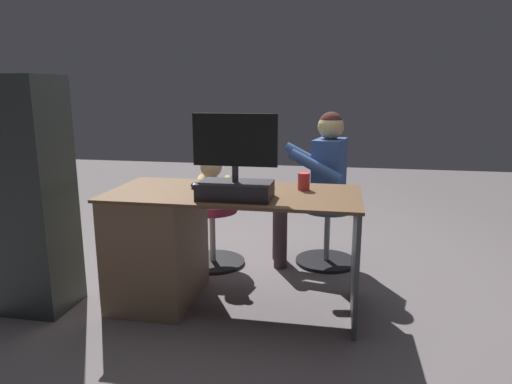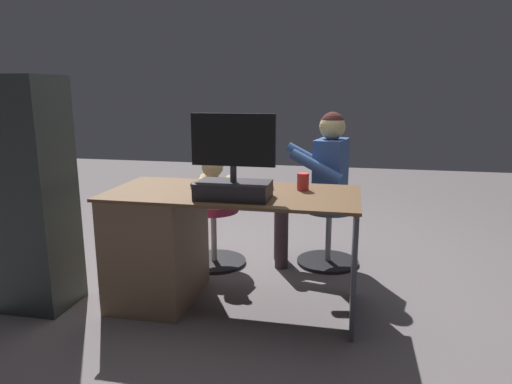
% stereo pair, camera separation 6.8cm
% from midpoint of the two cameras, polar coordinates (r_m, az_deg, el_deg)
% --- Properties ---
extents(ground_plane, '(10.00, 10.00, 0.00)m').
position_cam_midpoint_polar(ground_plane, '(3.33, -1.71, -10.82)').
color(ground_plane, '#60595B').
extents(desk, '(1.49, 0.69, 0.73)m').
position_cam_midpoint_polar(desk, '(2.96, -11.10, -6.19)').
color(desk, brown).
rests_on(desk, ground_plane).
extents(monitor, '(0.47, 0.24, 0.47)m').
position_cam_midpoint_polar(monitor, '(2.56, -3.34, 1.97)').
color(monitor, '#242226').
rests_on(monitor, desk).
extents(keyboard, '(0.42, 0.14, 0.02)m').
position_cam_midpoint_polar(keyboard, '(2.80, -2.89, 0.45)').
color(keyboard, black).
rests_on(keyboard, desk).
extents(computer_mouse, '(0.06, 0.10, 0.04)m').
position_cam_midpoint_polar(computer_mouse, '(2.88, -8.12, 0.86)').
color(computer_mouse, black).
rests_on(computer_mouse, desk).
extents(cup, '(0.07, 0.07, 0.10)m').
position_cam_midpoint_polar(cup, '(2.80, 5.23, 1.31)').
color(cup, red).
rests_on(cup, desk).
extents(tv_remote, '(0.09, 0.16, 0.02)m').
position_cam_midpoint_polar(tv_remote, '(2.75, -6.84, 0.15)').
color(tv_remote, black).
rests_on(tv_remote, desk).
extents(notebook_binder, '(0.29, 0.35, 0.02)m').
position_cam_midpoint_polar(notebook_binder, '(2.64, -2.86, -0.22)').
color(notebook_binder, beige).
rests_on(notebook_binder, desk).
extents(office_chair_teddy, '(0.49, 0.49, 0.48)m').
position_cam_midpoint_polar(office_chair_teddy, '(3.55, -5.94, -4.73)').
color(office_chair_teddy, black).
rests_on(office_chair_teddy, ground_plane).
extents(teddy_bear, '(0.27, 0.27, 0.38)m').
position_cam_midpoint_polar(teddy_bear, '(3.47, -6.02, 1.22)').
color(teddy_bear, tan).
rests_on(teddy_bear, office_chair_teddy).
extents(visitor_chair, '(0.47, 0.47, 0.48)m').
position_cam_midpoint_polar(visitor_chair, '(3.59, 8.25, -4.62)').
color(visitor_chair, black).
rests_on(visitor_chair, ground_plane).
extents(person, '(0.55, 0.54, 1.16)m').
position_cam_midpoint_polar(person, '(3.47, 7.08, 2.04)').
color(person, '#345089').
rests_on(person, ground_plane).
extents(equipment_rack, '(0.44, 0.36, 1.40)m').
position_cam_midpoint_polar(equipment_rack, '(3.07, -26.92, -0.49)').
color(equipment_rack, '#29302E').
rests_on(equipment_rack, ground_plane).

